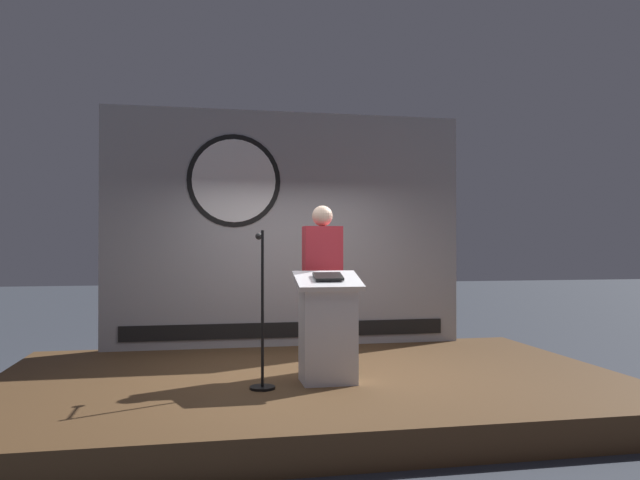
# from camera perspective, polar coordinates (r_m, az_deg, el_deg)

# --- Properties ---
(ground_plane) EXTENTS (40.00, 40.00, 0.00)m
(ground_plane) POSITION_cam_1_polar(r_m,az_deg,el_deg) (6.56, -0.82, -15.02)
(ground_plane) COLOR #383D47
(stage_platform) EXTENTS (6.40, 4.00, 0.30)m
(stage_platform) POSITION_cam_1_polar(r_m,az_deg,el_deg) (6.52, -0.82, -13.74)
(stage_platform) COLOR brown
(stage_platform) RESTS_ON ground
(banner_display) EXTENTS (4.79, 0.12, 3.13)m
(banner_display) POSITION_cam_1_polar(r_m,az_deg,el_deg) (8.17, -3.26, 1.08)
(banner_display) COLOR #9E9EA3
(banner_display) RESTS_ON stage_platform
(podium) EXTENTS (0.64, 0.49, 1.09)m
(podium) POSITION_cam_1_polar(r_m,az_deg,el_deg) (6.03, 0.73, -8.31)
(podium) COLOR silver
(podium) RESTS_ON stage_platform
(speaker_person) EXTENTS (0.40, 0.26, 1.76)m
(speaker_person) POSITION_cam_1_polar(r_m,az_deg,el_deg) (6.47, 0.22, -4.39)
(speaker_person) COLOR black
(speaker_person) RESTS_ON stage_platform
(microphone_stand) EXTENTS (0.24, 0.54, 1.48)m
(microphone_stand) POSITION_cam_1_polar(r_m,az_deg,el_deg) (5.84, -5.45, -8.57)
(microphone_stand) COLOR black
(microphone_stand) RESTS_ON stage_platform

